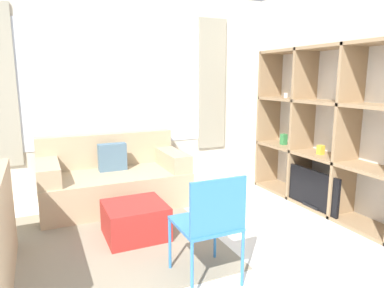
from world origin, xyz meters
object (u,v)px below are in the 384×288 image
Objects in this scene: couch_main at (113,180)px; ottoman at (135,220)px; folding_chair at (210,220)px; shelving_unit at (326,132)px.

couch_main is 1.03m from ottoman.
folding_chair is (0.31, -2.02, 0.21)m from couch_main.
folding_chair is (0.31, -1.00, 0.35)m from ottoman.
folding_chair is at bearing -156.25° from shelving_unit.
folding_chair reaches higher than ottoman.
shelving_unit is at bearing -3.11° from ottoman.
shelving_unit reaches higher than couch_main.
shelving_unit reaches higher than folding_chair.
couch_main is (-2.30, 1.15, -0.62)m from shelving_unit.
couch_main is at bearing 153.44° from shelving_unit.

